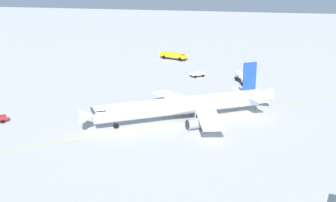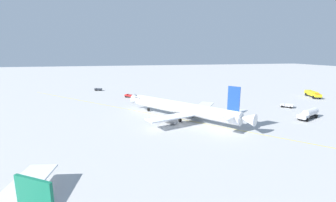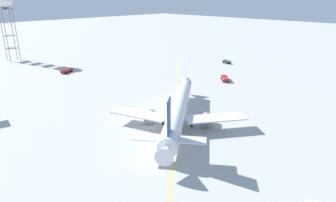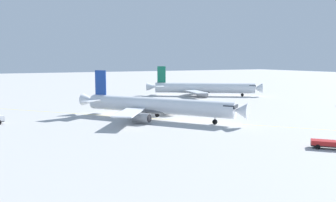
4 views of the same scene
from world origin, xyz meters
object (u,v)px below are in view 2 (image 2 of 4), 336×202
(fire_tender_truck, at_px, (313,94))
(baggage_truck_truck, at_px, (98,89))
(airliner_main, at_px, (183,109))
(pushback_tug_truck, at_px, (287,105))
(ops_pickup_truck_extra, at_px, (131,96))
(fuel_tanker_truck, at_px, (309,114))

(fire_tender_truck, height_order, baggage_truck_truck, fire_tender_truck)
(airliner_main, relative_size, pushback_tug_truck, 7.86)
(baggage_truck_truck, bearing_deg, ops_pickup_truck_extra, 138.51)
(fire_tender_truck, height_order, pushback_tug_truck, fire_tender_truck)
(airliner_main, relative_size, fire_tender_truck, 3.33)
(fire_tender_truck, distance_m, ops_pickup_truck_extra, 80.44)
(airliner_main, bearing_deg, pushback_tug_truck, -118.94)
(fuel_tanker_truck, relative_size, pushback_tug_truck, 2.01)
(fire_tender_truck, bearing_deg, airliner_main, -52.43)
(airliner_main, xyz_separation_m, pushback_tug_truck, (5.62, -40.87, -2.30))
(pushback_tug_truck, xyz_separation_m, baggage_truck_truck, (54.90, 68.49, -0.09))
(ops_pickup_truck_extra, bearing_deg, fire_tender_truck, -146.50)
(fuel_tanker_truck, height_order, ops_pickup_truck_extra, fuel_tanker_truck)
(pushback_tug_truck, distance_m, ops_pickup_truck_extra, 62.17)
(airliner_main, xyz_separation_m, fuel_tanker_truck, (-8.35, -36.67, -1.52))
(pushback_tug_truck, bearing_deg, fire_tender_truck, -103.62)
(fuel_tanker_truck, height_order, pushback_tug_truck, fuel_tanker_truck)
(airliner_main, bearing_deg, fuel_tanker_truck, -139.61)
(pushback_tug_truck, bearing_deg, fuel_tanker_truck, 119.68)
(fire_tender_truck, relative_size, ops_pickup_truck_extra, 2.04)
(baggage_truck_truck, distance_m, ops_pickup_truck_extra, 27.68)
(baggage_truck_truck, relative_size, ops_pickup_truck_extra, 0.73)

